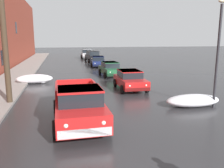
{
  "coord_description": "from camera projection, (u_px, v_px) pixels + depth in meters",
  "views": [
    {
      "loc": [
        -2.48,
        -3.03,
        3.75
      ],
      "look_at": [
        0.39,
        9.93,
        1.14
      ],
      "focal_mm": 37.24,
      "sensor_mm": 36.0,
      "label": 1
    }
  ],
  "objects": [
    {
      "name": "left_sidewalk_slab",
      "position": [
        10.0,
        82.0,
        19.93
      ],
      "size": [
        3.18,
        80.0,
        0.15
      ],
      "primitive_type": "cube",
      "color": "gray",
      "rests_on": "ground"
    },
    {
      "name": "snow_bank_along_left_kerb",
      "position": [
        193.0,
        101.0,
        13.05
      ],
      "size": [
        3.15,
        1.45,
        0.66
      ],
      "color": "white",
      "rests_on": "ground"
    },
    {
      "name": "snow_bank_mid_block_left",
      "position": [
        35.0,
        79.0,
        19.75
      ],
      "size": [
        3.0,
        1.44,
        0.76
      ],
      "color": "white",
      "rests_on": "ground"
    },
    {
      "name": "bare_tree_second_along_sidewalk",
      "position": [
        3.0,
        35.0,
        12.61
      ],
      "size": [
        1.58,
        2.14,
        7.6
      ],
      "color": "#382B1E",
      "rests_on": "ground"
    },
    {
      "name": "pickup_truck_red_approaching_near_lane",
      "position": [
        79.0,
        104.0,
        10.27
      ],
      "size": [
        2.28,
        5.21,
        1.76
      ],
      "color": "red",
      "rests_on": "ground"
    },
    {
      "name": "sedan_red_parked_kerbside_close",
      "position": [
        130.0,
        79.0,
        17.35
      ],
      "size": [
        2.06,
        4.12,
        1.42
      ],
      "color": "red",
      "rests_on": "ground"
    },
    {
      "name": "sedan_green_parked_kerbside_mid",
      "position": [
        110.0,
        69.0,
        23.56
      ],
      "size": [
        2.02,
        4.14,
        1.42
      ],
      "color": "#1E5633",
      "rests_on": "ground"
    },
    {
      "name": "sedan_darkblue_parked_far_down_block",
      "position": [
        98.0,
        61.0,
        31.19
      ],
      "size": [
        2.16,
        4.13,
        1.42
      ],
      "color": "navy",
      "rests_on": "ground"
    },
    {
      "name": "suv_black_queued_behind_truck",
      "position": [
        93.0,
        56.0,
        37.4
      ],
      "size": [
        2.23,
        4.66,
        1.82
      ],
      "color": "black",
      "rests_on": "ground"
    },
    {
      "name": "suv_silver_at_far_intersection",
      "position": [
        86.0,
        53.0,
        44.18
      ],
      "size": [
        2.07,
        4.34,
        1.82
      ],
      "color": "#B7B7BC",
      "rests_on": "ground"
    },
    {
      "name": "street_lamp_post",
      "position": [
        218.0,
        49.0,
        12.25
      ],
      "size": [
        0.44,
        0.24,
        5.73
      ],
      "color": "#28282D",
      "rests_on": "ground"
    }
  ]
}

